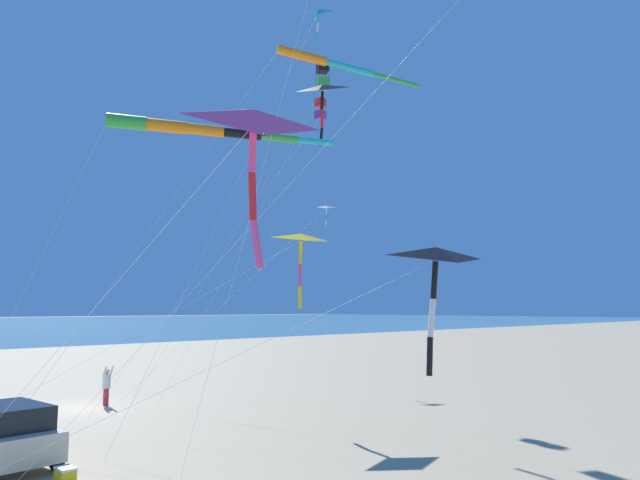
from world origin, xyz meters
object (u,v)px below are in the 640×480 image
at_px(kite_delta_long_streamer_left, 301,240).
at_px(kite_box_black_fish_shape, 320,109).
at_px(kite_delta_teal_far_right, 322,90).
at_px(person_child_green_jacket, 26,414).
at_px(kite_windsock_checkered_midright, 192,129).
at_px(parked_car, 5,434).
at_px(cooler_box, 65,475).
at_px(person_adult_flyer, 107,383).
at_px(kite_windsock_rainbow_low_near, 328,63).
at_px(kite_delta_red_high_left, 325,208).
at_px(kite_box_small_distant, 322,76).
at_px(kite_delta_blue_topmost, 317,15).
at_px(kite_delta_orange_high_right, 435,257).
at_px(kite_delta_magenta_far_left, 254,123).

bearing_deg(kite_delta_long_streamer_left, kite_box_black_fish_shape, 131.92).
height_order(kite_delta_teal_far_right, kite_box_black_fish_shape, kite_box_black_fish_shape).
height_order(person_child_green_jacket, kite_windsock_checkered_midright, kite_windsock_checkered_midright).
relative_size(parked_car, cooler_box, 7.14).
bearing_deg(person_adult_flyer, parked_car, -38.54).
xyz_separation_m(kite_windsock_rainbow_low_near, kite_windsock_checkered_midright, (2.04, -8.68, -5.71)).
xyz_separation_m(parked_car, kite_windsock_checkered_midright, (1.97, 4.85, 9.94)).
distance_m(kite_windsock_checkered_midright, kite_delta_red_high_left, 19.74).
bearing_deg(kite_box_black_fish_shape, kite_box_small_distant, -41.60).
xyz_separation_m(parked_car, kite_box_small_distant, (-3.88, 16.85, 17.07)).
bearing_deg(kite_windsock_rainbow_low_near, cooler_box, -77.31).
height_order(parked_car, kite_box_black_fish_shape, kite_box_black_fish_shape).
distance_m(kite_box_small_distant, kite_delta_teal_far_right, 4.16).
bearing_deg(kite_windsock_checkered_midright, kite_box_small_distant, 115.98).
xyz_separation_m(kite_delta_teal_far_right, kite_delta_red_high_left, (-7.14, 7.20, -4.44)).
xyz_separation_m(kite_box_small_distant, kite_windsock_rainbow_low_near, (3.81, -3.31, -1.42)).
bearing_deg(person_child_green_jacket, person_adult_flyer, 127.53).
distance_m(kite_delta_blue_topmost, kite_delta_orange_high_right, 15.23).
relative_size(kite_delta_long_streamer_left, kite_delta_teal_far_right, 0.74).
height_order(person_adult_flyer, kite_delta_orange_high_right, kite_delta_orange_high_right).
distance_m(kite_windsock_rainbow_low_near, kite_delta_blue_topmost, 3.97).
distance_m(kite_box_small_distant, kite_delta_red_high_left, 9.37).
xyz_separation_m(kite_delta_long_streamer_left, kite_box_black_fish_shape, (-7.42, 8.26, 9.70)).
relative_size(kite_delta_long_streamer_left, kite_box_black_fish_shape, 0.67).
distance_m(person_child_green_jacket, kite_delta_magenta_far_left, 18.91).
distance_m(kite_delta_red_high_left, kite_delta_magenta_far_left, 30.68).
xyz_separation_m(cooler_box, kite_delta_blue_topmost, (-0.42, 9.71, 16.79)).
height_order(parked_car, kite_delta_orange_high_right, kite_delta_orange_high_right).
xyz_separation_m(kite_delta_long_streamer_left, kite_delta_teal_far_right, (-2.13, 3.34, 8.21)).
xyz_separation_m(person_child_green_jacket, kite_delta_blue_topmost, (7.38, 8.32, 16.34)).
height_order(person_child_green_jacket, kite_delta_long_streamer_left, kite_delta_long_streamer_left).
relative_size(person_child_green_jacket, kite_windsock_rainbow_low_near, 0.07).
relative_size(kite_delta_blue_topmost, kite_delta_teal_far_right, 1.07).
bearing_deg(parked_car, kite_delta_magenta_far_left, -2.02).
bearing_deg(person_child_green_jacket, kite_windsock_rainbow_low_near, 66.70).
bearing_deg(kite_delta_long_streamer_left, kite_windsock_rainbow_low_near, 108.74).
xyz_separation_m(parked_car, kite_delta_orange_high_right, (11.51, 5.55, 4.88)).
bearing_deg(kite_delta_magenta_far_left, parked_car, 177.98).
bearing_deg(kite_delta_orange_high_right, person_adult_flyer, 176.26).
bearing_deg(kite_delta_blue_topmost, kite_delta_long_streamer_left, 159.96).
bearing_deg(kite_windsock_rainbow_low_near, kite_delta_red_high_left, 136.33).
relative_size(kite_delta_long_streamer_left, kite_delta_red_high_left, 0.78).
bearing_deg(kite_delta_red_high_left, kite_box_small_distant, -45.70).
height_order(person_adult_flyer, kite_delta_red_high_left, kite_delta_red_high_left).
distance_m(cooler_box, kite_delta_teal_far_right, 21.14).
height_order(cooler_box, kite_box_small_distant, kite_box_small_distant).
bearing_deg(person_adult_flyer, kite_delta_orange_high_right, -3.74).
height_order(kite_delta_long_streamer_left, kite_delta_teal_far_right, kite_delta_teal_far_right).
height_order(kite_delta_blue_topmost, kite_delta_red_high_left, kite_delta_blue_topmost).
height_order(kite_delta_orange_high_right, kite_delta_long_streamer_left, kite_delta_long_streamer_left).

